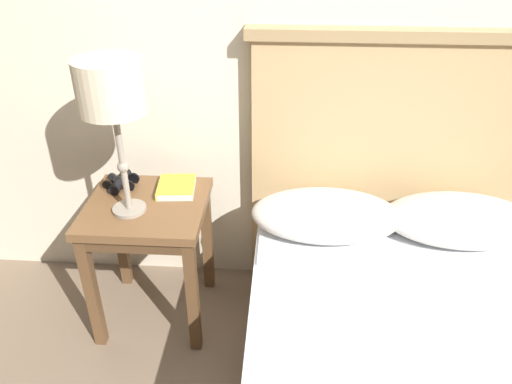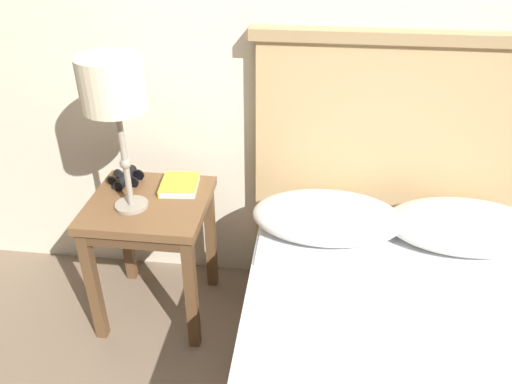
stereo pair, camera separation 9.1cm
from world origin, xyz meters
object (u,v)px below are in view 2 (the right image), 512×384
(nightstand, at_px, (150,219))
(binoculars_pair, at_px, (126,178))
(table_lamp, at_px, (114,89))
(book_on_nightstand, at_px, (179,185))

(nightstand, bearing_deg, binoculars_pair, 136.38)
(table_lamp, bearing_deg, book_on_nightstand, 47.07)
(binoculars_pair, bearing_deg, nightstand, -43.62)
(nightstand, relative_size, book_on_nightstand, 3.12)
(book_on_nightstand, relative_size, binoculars_pair, 1.16)
(table_lamp, xyz_separation_m, binoculars_pair, (-0.09, 0.18, -0.46))
(nightstand, bearing_deg, book_on_nightstand, 46.87)
(nightstand, height_order, table_lamp, table_lamp)
(book_on_nightstand, height_order, binoculars_pair, binoculars_pair)
(nightstand, bearing_deg, table_lamp, -132.54)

